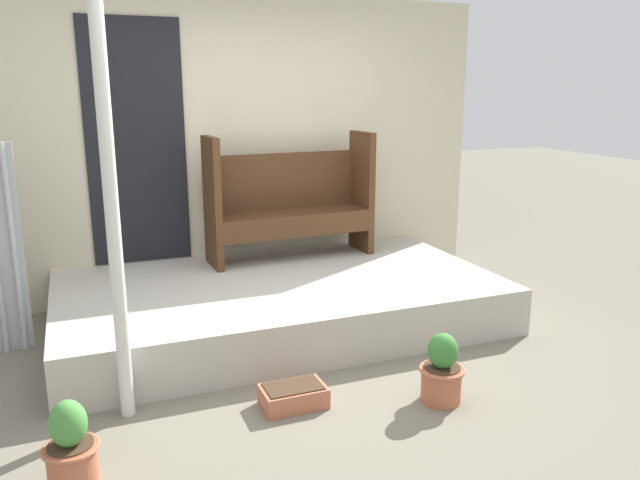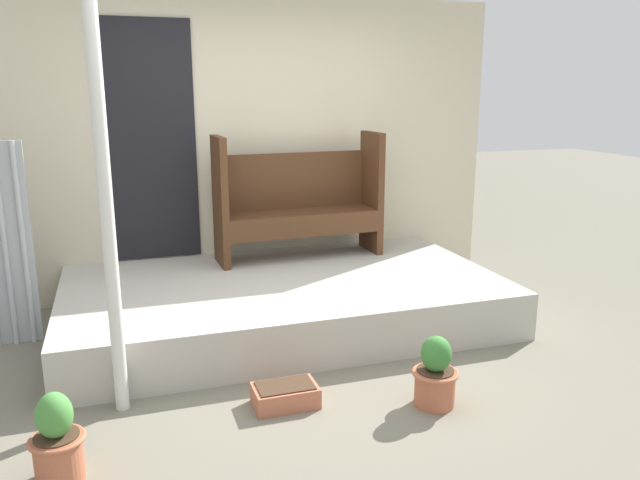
{
  "view_description": "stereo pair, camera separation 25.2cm",
  "coord_description": "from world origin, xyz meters",
  "px_view_note": "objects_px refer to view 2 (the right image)",
  "views": [
    {
      "loc": [
        -1.42,
        -3.5,
        1.83
      ],
      "look_at": [
        0.1,
        0.33,
        0.81
      ],
      "focal_mm": 35.0,
      "sensor_mm": 36.0,
      "label": 1
    },
    {
      "loc": [
        -1.19,
        -3.58,
        1.83
      ],
      "look_at": [
        0.1,
        0.33,
        0.81
      ],
      "focal_mm": 35.0,
      "sensor_mm": 36.0,
      "label": 2
    }
  ],
  "objects_px": {
    "bench": "(298,198)",
    "flower_pot_left": "(57,442)",
    "support_post": "(107,220)",
    "flower_pot_middle": "(435,375)",
    "planter_box_rect": "(285,395)"
  },
  "relations": [
    {
      "from": "bench",
      "to": "flower_pot_left",
      "type": "distance_m",
      "value": 3.0
    },
    {
      "from": "support_post",
      "to": "flower_pot_middle",
      "type": "height_order",
      "value": "support_post"
    },
    {
      "from": "flower_pot_left",
      "to": "planter_box_rect",
      "type": "relative_size",
      "value": 1.2
    },
    {
      "from": "flower_pot_left",
      "to": "planter_box_rect",
      "type": "xyz_separation_m",
      "value": [
        1.21,
        0.35,
        -0.13
      ]
    },
    {
      "from": "planter_box_rect",
      "to": "flower_pot_middle",
      "type": "bearing_deg",
      "value": -17.87
    },
    {
      "from": "flower_pot_left",
      "to": "flower_pot_middle",
      "type": "bearing_deg",
      "value": 2.37
    },
    {
      "from": "support_post",
      "to": "planter_box_rect",
      "type": "xyz_separation_m",
      "value": [
        0.91,
        -0.26,
        -1.06
      ]
    },
    {
      "from": "support_post",
      "to": "flower_pot_middle",
      "type": "bearing_deg",
      "value": -16.98
    },
    {
      "from": "flower_pot_middle",
      "to": "planter_box_rect",
      "type": "height_order",
      "value": "flower_pot_middle"
    },
    {
      "from": "support_post",
      "to": "planter_box_rect",
      "type": "bearing_deg",
      "value": -16.16
    },
    {
      "from": "flower_pot_middle",
      "to": "support_post",
      "type": "bearing_deg",
      "value": 163.02
    },
    {
      "from": "flower_pot_left",
      "to": "bench",
      "type": "bearing_deg",
      "value": 50.73
    },
    {
      "from": "bench",
      "to": "flower_pot_left",
      "type": "relative_size",
      "value": 3.22
    },
    {
      "from": "bench",
      "to": "flower_pot_middle",
      "type": "xyz_separation_m",
      "value": [
        0.19,
        -2.18,
        -0.7
      ]
    },
    {
      "from": "support_post",
      "to": "flower_pot_left",
      "type": "height_order",
      "value": "support_post"
    }
  ]
}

